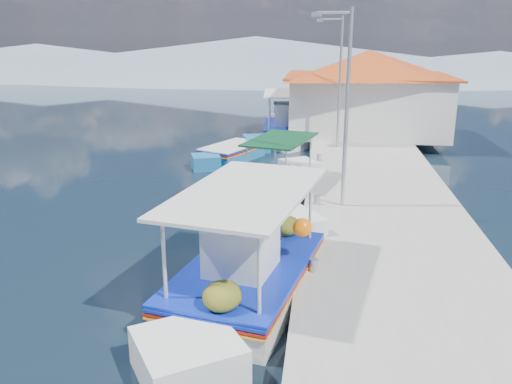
# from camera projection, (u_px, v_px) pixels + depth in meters

# --- Properties ---
(ground) EXTENTS (160.00, 160.00, 0.00)m
(ground) POSITION_uv_depth(u_px,v_px,m) (187.00, 236.00, 15.81)
(ground) COLOR black
(ground) RESTS_ON ground
(quay) EXTENTS (5.00, 44.00, 0.50)m
(quay) POSITION_uv_depth(u_px,v_px,m) (373.00, 181.00, 20.72)
(quay) COLOR #A19D96
(quay) RESTS_ON ground
(bollards) EXTENTS (0.20, 17.20, 0.30)m
(bollards) POSITION_uv_depth(u_px,v_px,m) (319.00, 174.00, 20.15)
(bollards) COLOR #A5A8AD
(bollards) RESTS_ON quay
(main_caique) EXTENTS (3.63, 8.45, 2.84)m
(main_caique) POSITION_uv_depth(u_px,v_px,m) (247.00, 273.00, 12.13)
(main_caique) COLOR silver
(main_caique) RESTS_ON ground
(caique_green_canopy) EXTENTS (2.91, 6.03, 2.34)m
(caique_green_canopy) POSITION_uv_depth(u_px,v_px,m) (280.00, 184.00, 19.88)
(caique_green_canopy) COLOR silver
(caique_green_canopy) RESTS_ON ground
(caique_blue_hull) EXTENTS (3.29, 5.36, 1.05)m
(caique_blue_hull) POSITION_uv_depth(u_px,v_px,m) (232.00, 154.00, 25.19)
(caique_blue_hull) COLOR #1A64A0
(caique_blue_hull) RESTS_ON ground
(caique_far) EXTENTS (2.84, 8.14, 2.86)m
(caique_far) POSITION_uv_depth(u_px,v_px,m) (286.00, 129.00, 30.09)
(caique_far) COLOR silver
(caique_far) RESTS_ON ground
(harbor_building) EXTENTS (10.49, 10.49, 4.40)m
(harbor_building) POSITION_uv_depth(u_px,v_px,m) (367.00, 91.00, 28.50)
(harbor_building) COLOR white
(harbor_building) RESTS_ON quay
(lamp_post_near) EXTENTS (1.21, 0.14, 6.00)m
(lamp_post_near) POSITION_uv_depth(u_px,v_px,m) (344.00, 100.00, 16.05)
(lamp_post_near) COLOR #A5A8AD
(lamp_post_near) RESTS_ON quay
(lamp_post_far) EXTENTS (1.21, 0.14, 6.00)m
(lamp_post_far) POSITION_uv_depth(u_px,v_px,m) (338.00, 76.00, 24.60)
(lamp_post_far) COLOR #A5A8AD
(lamp_post_far) RESTS_ON quay
(mountain_ridge) EXTENTS (171.40, 96.00, 5.50)m
(mountain_ridge) POSITION_uv_depth(u_px,v_px,m) (346.00, 62.00, 67.60)
(mountain_ridge) COLOR gray
(mountain_ridge) RESTS_ON ground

